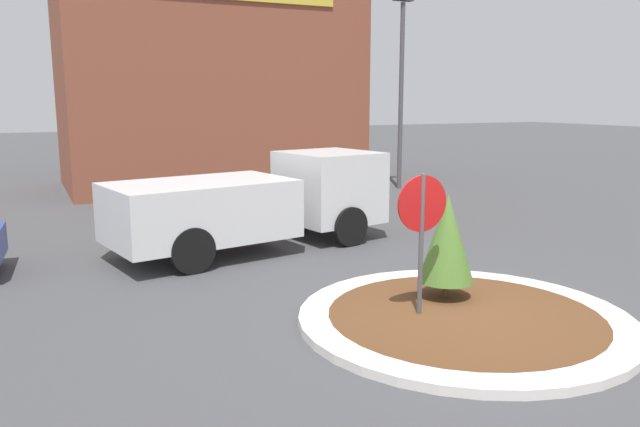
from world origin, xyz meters
name	(u,v)px	position (x,y,z in m)	size (l,w,h in m)	color
ground_plane	(464,322)	(0.00, 0.00, 0.00)	(120.00, 120.00, 0.00)	#474749
traffic_island	(464,318)	(0.00, 0.00, 0.06)	(4.83, 4.83, 0.13)	silver
stop_sign	(422,220)	(-0.57, 0.32, 1.52)	(0.81, 0.07, 2.18)	#4C4C51
island_shrub	(447,238)	(0.23, 0.77, 1.08)	(0.86, 0.86, 1.65)	brown
utility_truck	(257,201)	(-1.12, 5.63, 1.05)	(6.33, 3.15, 2.01)	silver
storefront_building	(209,82)	(0.94, 16.43, 3.82)	(10.46, 6.07, 7.63)	brown
light_pole	(401,78)	(6.73, 12.18, 3.94)	(0.70, 0.30, 6.75)	#4C4C51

